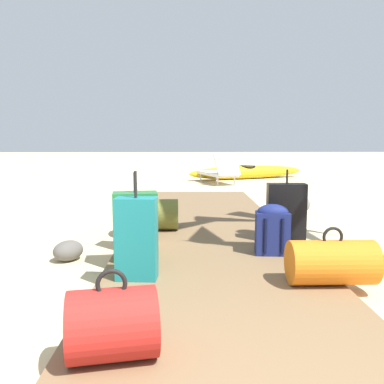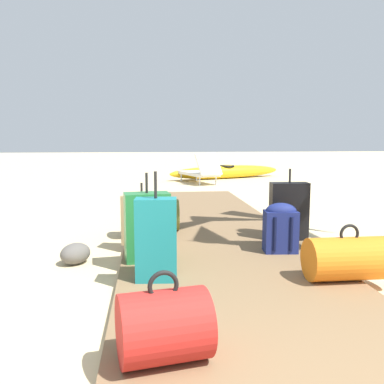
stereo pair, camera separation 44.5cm
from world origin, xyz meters
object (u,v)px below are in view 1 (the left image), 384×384
at_px(suitcase_teal, 137,238).
at_px(lounge_chair, 219,171).
at_px(suitcase_tan, 137,219).
at_px(duffel_bag_orange, 332,262).
at_px(suitcase_green, 135,226).
at_px(suitcase_black, 286,213).
at_px(kayak, 247,172).
at_px(backpack_navy, 272,228).
at_px(duffel_bag_red, 113,324).
at_px(duffel_bag_olive, 151,214).

relative_size(suitcase_teal, lounge_chair, 0.55).
bearing_deg(suitcase_tan, lounge_chair, 77.20).
xyz_separation_m(duffel_bag_orange, suitcase_green, (-1.63, 0.72, 0.15)).
height_order(suitcase_black, kayak, suitcase_black).
relative_size(backpack_navy, duffel_bag_red, 0.96).
distance_m(duffel_bag_red, kayak, 10.42).
height_order(suitcase_tan, kayak, suitcase_tan).
height_order(suitcase_teal, lounge_chair, suitcase_teal).
relative_size(suitcase_tan, lounge_chair, 0.42).
height_order(duffel_bag_red, suitcase_black, suitcase_black).
xyz_separation_m(suitcase_black, suitcase_green, (-1.60, -0.64, -0.00)).
height_order(duffel_bag_orange, suitcase_green, suitcase_green).
relative_size(suitcase_tan, duffel_bag_red, 1.29).
xyz_separation_m(suitcase_black, kayak, (0.76, 7.73, -0.21)).
relative_size(suitcase_teal, suitcase_green, 1.07).
bearing_deg(suitcase_teal, lounge_chair, 80.03).
relative_size(duffel_bag_orange, suitcase_teal, 0.76).
bearing_deg(duffel_bag_olive, suitcase_black, -21.45).
distance_m(duffel_bag_olive, backpack_navy, 1.71).
bearing_deg(backpack_navy, duffel_bag_orange, -71.40).
bearing_deg(duffel_bag_olive, suitcase_teal, -89.13).
bearing_deg(suitcase_green, duffel_bag_olive, 87.96).
bearing_deg(duffel_bag_red, backpack_navy, 56.97).
relative_size(duffel_bag_orange, lounge_chair, 0.42).
relative_size(duffel_bag_red, suitcase_green, 0.63).
bearing_deg(suitcase_teal, suitcase_black, 38.15).
relative_size(duffel_bag_red, lounge_chair, 0.32).
distance_m(duffel_bag_red, suitcase_green, 1.80).
bearing_deg(suitcase_tan, suitcase_green, -84.63).
xyz_separation_m(suitcase_black, lounge_chair, (-0.19, 6.44, -0.08)).
bearing_deg(suitcase_green, suitcase_teal, -82.60).
distance_m(duffel_bag_olive, suitcase_green, 1.26).
distance_m(suitcase_teal, kayak, 9.22).
bearing_deg(kayak, backpack_navy, -97.08).
bearing_deg(suitcase_teal, backpack_navy, 28.81).
distance_m(backpack_navy, suitcase_tan, 1.47).
bearing_deg(backpack_navy, suitcase_black, 62.74).
height_order(duffel_bag_olive, lounge_chair, lounge_chair).
height_order(suitcase_black, suitcase_teal, suitcase_teal).
relative_size(suitcase_tan, suitcase_black, 0.83).
distance_m(suitcase_tan, suitcase_black, 1.66).
height_order(duffel_bag_red, suitcase_teal, suitcase_teal).
height_order(suitcase_green, kayak, suitcase_green).
height_order(duffel_bag_olive, suitcase_tan, suitcase_tan).
bearing_deg(duffel_bag_orange, duffel_bag_olive, 128.81).
relative_size(suitcase_green, kayak, 0.23).
height_order(duffel_bag_orange, lounge_chair, lounge_chair).
distance_m(lounge_chair, kayak, 1.61).
distance_m(suitcase_tan, duffel_bag_red, 2.40).
bearing_deg(lounge_chair, backpack_navy, -90.61).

